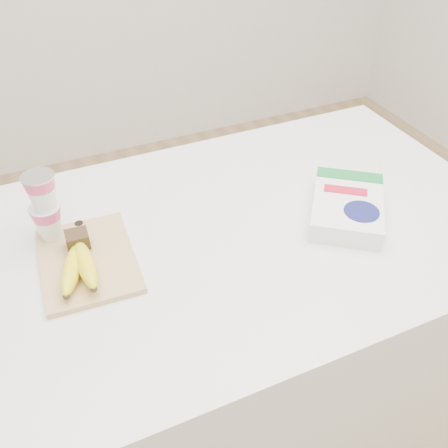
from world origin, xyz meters
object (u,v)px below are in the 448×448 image
at_px(cutting_board, 88,260).
at_px(cereal_box, 347,206).
at_px(yogurt_stack, 44,205).
at_px(table, 250,341).
at_px(bananas, 79,262).

relative_size(cutting_board, cereal_box, 0.93).
bearing_deg(cutting_board, yogurt_stack, 121.12).
height_order(table, yogurt_stack, yogurt_stack).
bearing_deg(cereal_box, cutting_board, -152.00).
distance_m(table, cereal_box, 0.53).
height_order(table, cereal_box, cereal_box).
bearing_deg(table, cutting_board, 176.65).
distance_m(cutting_board, yogurt_stack, 0.15).
relative_size(table, cereal_box, 4.22).
xyz_separation_m(table, cutting_board, (-0.40, 0.02, 0.46)).
bearing_deg(yogurt_stack, cereal_box, -16.35).
bearing_deg(table, bananas, -179.03).
xyz_separation_m(cutting_board, yogurt_stack, (-0.05, 0.10, 0.09)).
relative_size(table, yogurt_stack, 7.47).
bearing_deg(bananas, table, 0.97).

